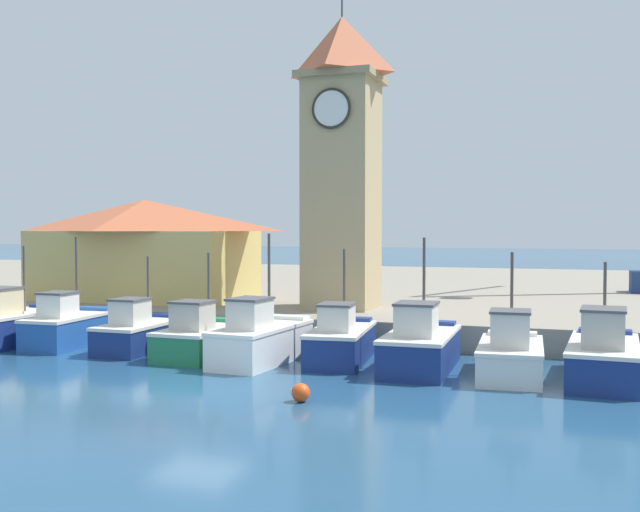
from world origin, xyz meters
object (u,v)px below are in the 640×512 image
(fishing_boat_mid_left, at_px, (201,337))
(fishing_boat_right_outer, at_px, (511,354))
(fishing_boat_left_outer, at_px, (69,327))
(fishing_boat_center, at_px, (261,339))
(clock_tower, at_px, (342,155))
(fishing_boat_left_inner, at_px, (140,332))
(fishing_boat_far_left, at_px, (13,324))
(fishing_boat_mid_right, at_px, (341,341))
(fishing_boat_far_right, at_px, (603,356))
(mooring_buoy, at_px, (301,393))
(fishing_boat_right_inner, at_px, (420,346))
(warehouse_left, at_px, (145,248))

(fishing_boat_mid_left, relative_size, fishing_boat_right_outer, 0.94)
(fishing_boat_left_outer, xyz_separation_m, fishing_boat_center, (8.61, -0.87, 0.03))
(clock_tower, bearing_deg, fishing_boat_left_inner, -127.08)
(fishing_boat_left_outer, distance_m, fishing_boat_right_outer, 17.08)
(fishing_boat_far_left, relative_size, fishing_boat_mid_right, 1.01)
(fishing_boat_far_left, distance_m, fishing_boat_far_right, 22.22)
(fishing_boat_mid_left, height_order, mooring_buoy, fishing_boat_mid_left)
(fishing_boat_mid_right, relative_size, fishing_boat_right_outer, 1.07)
(fishing_boat_mid_left, bearing_deg, fishing_boat_right_outer, -0.84)
(fishing_boat_far_right, bearing_deg, mooring_buoy, -145.40)
(fishing_boat_far_right, xyz_separation_m, mooring_buoy, (-7.85, -5.42, -0.53))
(fishing_boat_right_inner, distance_m, warehouse_left, 18.48)
(fishing_boat_mid_right, relative_size, fishing_boat_right_inner, 0.98)
(fishing_boat_far_right, bearing_deg, fishing_boat_right_inner, 179.36)
(fishing_boat_left_outer, relative_size, fishing_boat_far_right, 0.82)
(mooring_buoy, bearing_deg, fishing_boat_mid_right, 96.82)
(mooring_buoy, bearing_deg, fishing_boat_right_outer, 45.70)
(fishing_boat_center, relative_size, fishing_boat_right_outer, 1.10)
(warehouse_left, height_order, mooring_buoy, warehouse_left)
(fishing_boat_far_left, xyz_separation_m, fishing_boat_left_inner, (5.70, 0.27, -0.10))
(fishing_boat_center, distance_m, mooring_buoy, 6.09)
(fishing_boat_left_outer, distance_m, fishing_boat_mid_right, 11.22)
(fishing_boat_far_left, height_order, fishing_boat_far_right, fishing_boat_far_left)
(fishing_boat_mid_right, height_order, fishing_boat_right_inner, fishing_boat_right_inner)
(fishing_boat_mid_left, relative_size, mooring_buoy, 8.22)
(fishing_boat_left_outer, height_order, fishing_boat_left_inner, fishing_boat_left_outer)
(fishing_boat_left_outer, relative_size, warehouse_left, 0.40)
(fishing_boat_far_left, bearing_deg, warehouse_left, 85.90)
(fishing_boat_left_inner, distance_m, fishing_boat_mid_right, 7.94)
(fishing_boat_left_outer, bearing_deg, fishing_boat_far_right, -1.50)
(fishing_boat_center, bearing_deg, fishing_boat_right_inner, 4.35)
(fishing_boat_center, xyz_separation_m, fishing_boat_far_right, (11.19, 0.36, -0.03))
(fishing_boat_center, bearing_deg, mooring_buoy, -56.61)
(fishing_boat_right_outer, bearing_deg, fishing_boat_left_inner, 177.35)
(fishing_boat_left_outer, distance_m, clock_tower, 13.77)
(clock_tower, bearing_deg, fishing_boat_mid_left, -109.63)
(fishing_boat_right_inner, height_order, warehouse_left, warehouse_left)
(fishing_boat_right_inner, bearing_deg, fishing_boat_center, -175.65)
(fishing_boat_right_inner, relative_size, fishing_boat_right_outer, 1.09)
(fishing_boat_far_left, relative_size, clock_tower, 0.33)
(fishing_boat_center, height_order, warehouse_left, warehouse_left)
(fishing_boat_mid_right, bearing_deg, fishing_boat_right_outer, -8.09)
(fishing_boat_left_outer, distance_m, mooring_buoy, 13.35)
(fishing_boat_far_left, distance_m, fishing_boat_center, 11.04)
(fishing_boat_right_inner, bearing_deg, fishing_boat_right_outer, -4.68)
(fishing_boat_left_inner, xyz_separation_m, fishing_boat_right_inner, (10.86, -0.40, 0.09))
(fishing_boat_left_inner, bearing_deg, fishing_boat_mid_right, 1.39)
(fishing_boat_mid_left, distance_m, fishing_boat_right_inner, 8.01)
(fishing_boat_left_inner, distance_m, fishing_boat_center, 5.39)
(fishing_boat_far_right, bearing_deg, fishing_boat_mid_left, -179.94)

